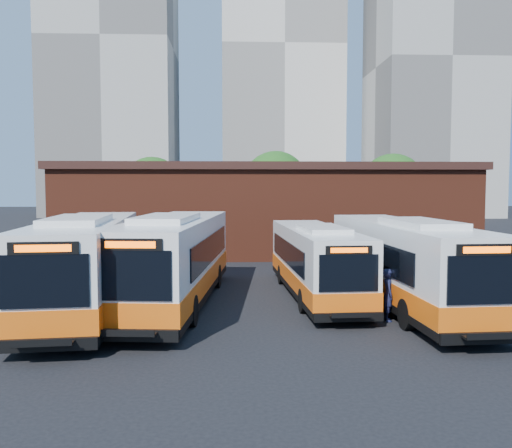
{
  "coord_description": "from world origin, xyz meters",
  "views": [
    {
      "loc": [
        -2.39,
        -20.27,
        4.84
      ],
      "look_at": [
        -1.26,
        5.01,
        3.07
      ],
      "focal_mm": 38.0,
      "sensor_mm": 36.0,
      "label": 1
    }
  ],
  "objects_px": {
    "bus_west": "(87,266)",
    "transit_worker": "(388,295)",
    "bus_midwest": "(175,263)",
    "bus_east": "(404,266)",
    "bus_mideast": "(315,263)"
  },
  "relations": [
    {
      "from": "bus_midwest",
      "to": "transit_worker",
      "type": "bearing_deg",
      "value": -17.29
    },
    {
      "from": "bus_west",
      "to": "bus_east",
      "type": "height_order",
      "value": "bus_west"
    },
    {
      "from": "bus_west",
      "to": "transit_worker",
      "type": "distance_m",
      "value": 11.62
    },
    {
      "from": "transit_worker",
      "to": "bus_mideast",
      "type": "bearing_deg",
      "value": 29.72
    },
    {
      "from": "bus_midwest",
      "to": "bus_east",
      "type": "relative_size",
      "value": 1.04
    },
    {
      "from": "bus_midwest",
      "to": "transit_worker",
      "type": "height_order",
      "value": "bus_midwest"
    },
    {
      "from": "bus_midwest",
      "to": "bus_east",
      "type": "distance_m",
      "value": 9.32
    },
    {
      "from": "bus_midwest",
      "to": "bus_mideast",
      "type": "height_order",
      "value": "bus_midwest"
    },
    {
      "from": "bus_west",
      "to": "transit_worker",
      "type": "relative_size",
      "value": 7.35
    },
    {
      "from": "bus_mideast",
      "to": "bus_east",
      "type": "relative_size",
      "value": 0.89
    },
    {
      "from": "bus_west",
      "to": "bus_mideast",
      "type": "distance_m",
      "value": 9.64
    },
    {
      "from": "bus_midwest",
      "to": "transit_worker",
      "type": "relative_size",
      "value": 7.34
    },
    {
      "from": "transit_worker",
      "to": "bus_midwest",
      "type": "bearing_deg",
      "value": 74.09
    },
    {
      "from": "bus_midwest",
      "to": "transit_worker",
      "type": "xyz_separation_m",
      "value": [
        7.94,
        -3.3,
        -0.75
      ]
    },
    {
      "from": "bus_midwest",
      "to": "bus_mideast",
      "type": "relative_size",
      "value": 1.17
    }
  ]
}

